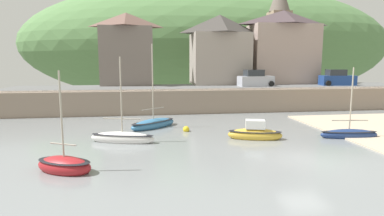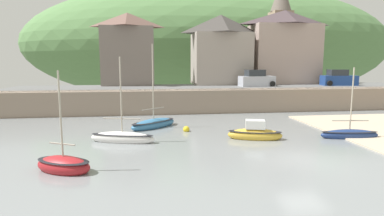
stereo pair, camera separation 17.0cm
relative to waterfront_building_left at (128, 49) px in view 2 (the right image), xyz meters
The scene contains 14 objects.
quay_seawall 14.36m from the waterfront_building_left, 35.53° to the right, with size 48.00×9.40×2.40m.
hillside_backdrop 34.41m from the waterfront_building_left, 60.84° to the left, with size 80.00×44.00×25.23m.
waterfront_building_left is the anchor object (origin of this frame).
waterfront_building_centre 11.78m from the waterfront_building_left, ahead, with size 7.43×5.90×8.81m.
waterfront_building_right 20.35m from the waterfront_building_left, ahead, with size 8.95×5.03×9.56m.
church_with_spire 21.96m from the waterfront_building_left, 10.59° to the left, with size 3.00×3.00×14.45m.
sailboat_nearest_shore 23.38m from the waterfront_building_left, 64.49° to the right, with size 3.91×2.18×1.54m.
dinghy_open_wooden 16.98m from the waterfront_building_left, 79.72° to the right, with size 4.26×3.89×6.88m.
sailboat_far_left 21.03m from the waterfront_building_left, 88.13° to the right, with size 4.46×2.12×5.83m.
sailboat_blue_trim 27.33m from the waterfront_building_left, 52.06° to the right, with size 4.11×1.39×5.10m.
sailboat_white_hull 26.25m from the waterfront_building_left, 93.91° to the right, with size 3.23×2.54×5.13m.
parked_car_near_slipway 16.19m from the waterfront_building_left, 16.58° to the right, with size 4.24×2.07×1.95m.
parked_car_by_wall 26.25m from the waterfront_building_left, ahead, with size 4.26×2.14×1.95m.
mooring_buoy 19.20m from the waterfront_building_left, 73.01° to the right, with size 0.50×0.50×0.50m.
Camera 2 is at (-8.32, -15.86, 5.32)m, focal length 29.92 mm.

